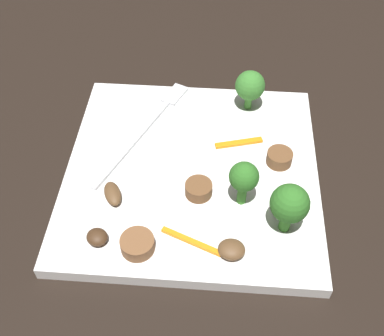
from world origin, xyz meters
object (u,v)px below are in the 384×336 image
sausage_slice_1 (137,244)px  sausage_slice_2 (199,189)px  plate (192,172)px  pepper_strip_1 (191,241)px  fork (149,124)px  broccoli_floret_0 (290,204)px  broccoli_floret_1 (244,178)px  mushroom_2 (97,237)px  pepper_strip_0 (239,143)px  sausage_slice_0 (279,158)px  broccoli_floret_2 (250,86)px  mushroom_0 (232,249)px  mushroom_1 (113,194)px

sausage_slice_1 → sausage_slice_2: size_ratio=1.15×
plate → pepper_strip_1: size_ratio=4.32×
fork → broccoli_floret_0: broccoli_floret_0 is taller
broccoli_floret_1 → pepper_strip_1: (-0.05, 0.04, -0.03)m
plate → mushroom_2: bearing=140.0°
pepper_strip_0 → sausage_slice_0: bearing=-119.3°
broccoli_floret_2 → plate: bearing=149.8°
plate → pepper_strip_0: 0.06m
plate → broccoli_floret_0: bearing=-126.5°
fork → pepper_strip_1: same height
plate → sausage_slice_2: 0.04m
broccoli_floret_2 → mushroom_0: broccoli_floret_2 is taller
fork → pepper_strip_0: (-0.02, -0.10, -0.00)m
fork → sausage_slice_1: size_ratio=5.51×
sausage_slice_0 → mushroom_2: (-0.11, 0.17, -0.00)m
sausage_slice_1 → pepper_strip_1: (0.01, -0.05, -0.00)m
sausage_slice_1 → sausage_slice_2: 0.08m
broccoli_floret_0 → pepper_strip_0: 0.12m
mushroom_0 → pepper_strip_0: 0.14m
fork → plate: bearing=-114.3°
broccoli_floret_1 → mushroom_1: size_ratio=1.67×
pepper_strip_1 → sausage_slice_1: bearing=101.5°
mushroom_1 → sausage_slice_0: bearing=-70.4°
sausage_slice_1 → mushroom_0: 0.08m
mushroom_0 → mushroom_2: 0.12m
mushroom_0 → mushroom_1: mushroom_0 is taller
sausage_slice_1 → pepper_strip_0: size_ratio=0.59×
fork → mushroom_2: 0.16m
broccoli_floret_0 → broccoli_floret_2: bearing=11.4°
fork → pepper_strip_0: size_ratio=3.27×
sausage_slice_2 → pepper_strip_1: 0.06m
mushroom_2 → sausage_slice_2: bearing=-55.0°
sausage_slice_0 → pepper_strip_1: size_ratio=0.44×
broccoli_floret_2 → sausage_slice_2: broccoli_floret_2 is taller
fork → sausage_slice_0: 0.15m
pepper_strip_0 → mushroom_1: bearing=123.8°
sausage_slice_2 → mushroom_2: (-0.06, 0.09, -0.00)m
sausage_slice_1 → broccoli_floret_2: bearing=-26.5°
sausage_slice_2 → pepper_strip_0: bearing=-28.6°
broccoli_floret_0 → fork: bearing=48.6°
broccoli_floret_0 → sausage_slice_2: broccoli_floret_0 is taller
broccoli_floret_1 → pepper_strip_0: broccoli_floret_1 is taller
broccoli_floret_2 → broccoli_floret_0: bearing=-168.6°
plate → sausage_slice_0: bearing=-80.6°
fork → pepper_strip_0: bearing=-77.8°
fork → mushroom_2: mushroom_2 is taller
broccoli_floret_2 → sausage_slice_0: size_ratio=1.83×
fork → sausage_slice_2: 0.11m
broccoli_floret_2 → mushroom_2: bearing=144.7°
plate → broccoli_floret_2: (0.10, -0.06, 0.04)m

